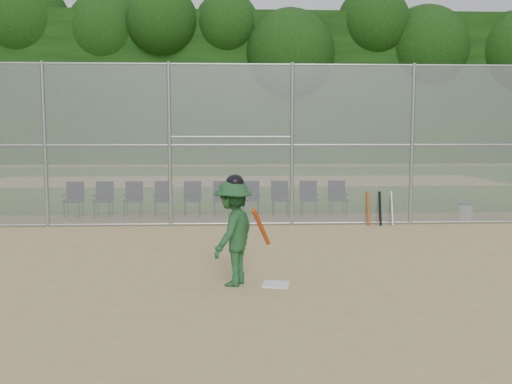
{
  "coord_description": "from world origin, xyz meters",
  "views": [
    {
      "loc": [
        -0.52,
        -9.02,
        2.31
      ],
      "look_at": [
        0.0,
        2.5,
        1.1
      ],
      "focal_mm": 40.0,
      "sensor_mm": 36.0,
      "label": 1
    }
  ],
  "objects_px": {
    "batter_at_plate": "(233,232)",
    "home_plate": "(276,284)",
    "water_cooler": "(465,211)",
    "chair_0": "(73,200)"
  },
  "relations": [
    {
      "from": "batter_at_plate",
      "to": "water_cooler",
      "type": "bearing_deg",
      "value": 45.07
    },
    {
      "from": "batter_at_plate",
      "to": "chair_0",
      "type": "relative_size",
      "value": 1.76
    },
    {
      "from": "batter_at_plate",
      "to": "home_plate",
      "type": "bearing_deg",
      "value": -4.27
    },
    {
      "from": "batter_at_plate",
      "to": "chair_0",
      "type": "distance_m",
      "value": 8.32
    },
    {
      "from": "water_cooler",
      "to": "chair_0",
      "type": "xyz_separation_m",
      "value": [
        -10.5,
        0.91,
        0.25
      ]
    },
    {
      "from": "home_plate",
      "to": "water_cooler",
      "type": "xyz_separation_m",
      "value": [
        5.53,
        6.24,
        0.22
      ]
    },
    {
      "from": "batter_at_plate",
      "to": "chair_0",
      "type": "height_order",
      "value": "batter_at_plate"
    },
    {
      "from": "batter_at_plate",
      "to": "chair_0",
      "type": "bearing_deg",
      "value": 121.3
    },
    {
      "from": "water_cooler",
      "to": "chair_0",
      "type": "bearing_deg",
      "value": 175.03
    },
    {
      "from": "home_plate",
      "to": "water_cooler",
      "type": "bearing_deg",
      "value": 48.43
    }
  ]
}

